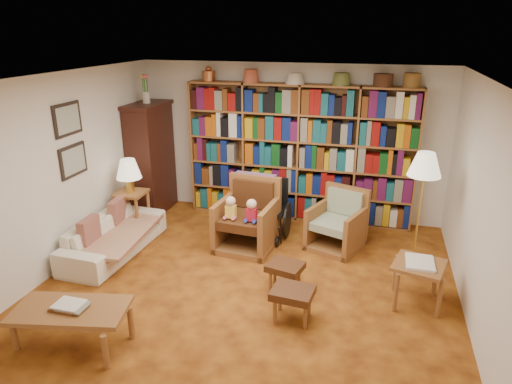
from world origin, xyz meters
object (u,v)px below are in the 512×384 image
(armchair_leather, at_px, (249,218))
(floor_lamp, at_px, (424,169))
(sofa, at_px, (114,236))
(side_table_lamp, at_px, (132,202))
(footstool_b, at_px, (293,295))
(side_table_papers, at_px, (418,270))
(footstool_a, at_px, (285,268))
(wheelchair, at_px, (272,210))
(coffee_table, at_px, (71,312))
(armchair_sage, at_px, (337,224))

(armchair_leather, distance_m, floor_lamp, 2.49)
(sofa, relative_size, side_table_lamp, 2.67)
(armchair_leather, bearing_deg, footstool_b, -59.61)
(side_table_papers, xyz_separation_m, footstool_a, (-1.51, -0.10, -0.16))
(side_table_lamp, xyz_separation_m, footstool_b, (2.81, -1.59, -0.19))
(side_table_papers, bearing_deg, side_table_lamp, 167.43)
(armchair_leather, relative_size, wheelchair, 1.12)
(sofa, distance_m, footstool_a, 2.53)
(footstool_b, xyz_separation_m, coffee_table, (-2.03, -0.98, 0.07))
(footstool_a, bearing_deg, side_table_lamp, 158.73)
(armchair_sage, bearing_deg, side_table_papers, -51.08)
(side_table_papers, height_order, footstool_a, side_table_papers)
(sofa, relative_size, armchair_sage, 1.89)
(armchair_leather, height_order, armchair_sage, armchair_leather)
(side_table_lamp, bearing_deg, wheelchair, 11.82)
(wheelchair, relative_size, side_table_papers, 1.38)
(coffee_table, bearing_deg, floor_lamp, 37.36)
(floor_lamp, bearing_deg, footstool_a, -146.51)
(side_table_lamp, height_order, armchair_sage, armchair_sage)
(side_table_lamp, relative_size, side_table_papers, 1.02)
(armchair_leather, relative_size, coffee_table, 0.84)
(floor_lamp, distance_m, coffee_table, 4.35)
(footstool_a, relative_size, footstool_b, 1.00)
(armchair_leather, relative_size, armchair_sage, 1.08)
(side_table_papers, height_order, footstool_b, side_table_papers)
(wheelchair, xyz_separation_m, coffee_table, (-1.32, -3.01, -0.04))
(side_table_lamp, xyz_separation_m, coffee_table, (0.78, -2.57, -0.12))
(armchair_leather, xyz_separation_m, side_table_papers, (2.28, -0.98, 0.03))
(armchair_sage, height_order, side_table_papers, armchair_sage)
(side_table_lamp, relative_size, wheelchair, 0.74)
(floor_lamp, bearing_deg, side_table_lamp, 179.95)
(footstool_b, relative_size, coffee_table, 0.40)
(sofa, relative_size, footstool_b, 3.73)
(wheelchair, distance_m, footstool_a, 1.55)
(sofa, relative_size, side_table_papers, 2.72)
(armchair_sage, distance_m, coffee_table, 3.73)
(sofa, bearing_deg, side_table_lamp, 10.07)
(wheelchair, bearing_deg, footstool_a, -70.65)
(sofa, xyz_separation_m, footstool_a, (2.51, -0.31, 0.03))
(footstool_b, bearing_deg, sofa, 161.95)
(wheelchair, bearing_deg, coffee_table, -113.68)
(floor_lamp, distance_m, footstool_a, 2.13)
(armchair_leather, xyz_separation_m, wheelchair, (0.26, 0.38, -0.00))
(side_table_papers, relative_size, coffee_table, 0.54)
(footstool_a, distance_m, footstool_b, 0.61)
(coffee_table, bearing_deg, footstool_a, 40.32)
(armchair_sage, distance_m, wheelchair, 0.99)
(side_table_papers, xyz_separation_m, footstool_b, (-1.31, -0.67, -0.13))
(armchair_sage, relative_size, floor_lamp, 0.59)
(armchair_leather, bearing_deg, footstool_a, -54.52)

